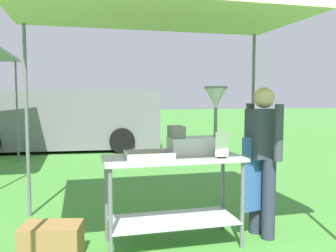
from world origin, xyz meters
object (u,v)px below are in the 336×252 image
object	(u,v)px
stall_canopy	(170,10)
donut_fryer	(200,131)
donut_cart	(173,181)
van_grey	(60,119)
supply_crate	(52,242)
donut_tray	(149,157)
vendor	(263,154)
menu_sign	(222,147)

from	to	relation	value
stall_canopy	donut_fryer	size ratio (longest dim) A/B	4.62
donut_cart	donut_fryer	xyz separation A→B (m)	(0.31, 0.09, 0.49)
donut_cart	van_grey	size ratio (longest dim) A/B	0.25
supply_crate	stall_canopy	bearing A→B (deg)	6.93
donut_tray	donut_fryer	size ratio (longest dim) A/B	0.65
vendor	donut_tray	bearing A→B (deg)	-177.10
menu_sign	supply_crate	size ratio (longest dim) A/B	0.43
donut_cart	vendor	size ratio (longest dim) A/B	0.87
supply_crate	van_grey	size ratio (longest dim) A/B	0.11
stall_canopy	supply_crate	world-z (taller)	stall_canopy
stall_canopy	vendor	world-z (taller)	stall_canopy
menu_sign	vendor	size ratio (longest dim) A/B	0.16
stall_canopy	donut_fryer	bearing A→B (deg)	-1.25
donut_tray	donut_fryer	bearing A→B (deg)	15.87
donut_cart	van_grey	world-z (taller)	van_grey
donut_cart	vendor	bearing A→B (deg)	-0.43
van_grey	vendor	bearing A→B (deg)	-71.39
donut_tray	van_grey	world-z (taller)	van_grey
donut_cart	donut_tray	bearing A→B (deg)	-164.46
donut_fryer	vendor	distance (m)	0.73
donut_cart	donut_fryer	bearing A→B (deg)	16.13
menu_sign	supply_crate	bearing A→B (deg)	174.30
donut_tray	donut_cart	bearing A→B (deg)	15.54
donut_tray	stall_canopy	bearing A→B (deg)	33.54
donut_fryer	menu_sign	bearing A→B (deg)	-66.87
donut_cart	menu_sign	size ratio (longest dim) A/B	5.39
donut_fryer	menu_sign	world-z (taller)	donut_fryer
vendor	supply_crate	size ratio (longest dim) A/B	2.70
stall_canopy	supply_crate	bearing A→B (deg)	-173.07
menu_sign	donut_cart	bearing A→B (deg)	154.86
donut_fryer	donut_cart	bearing A→B (deg)	-163.87
supply_crate	donut_tray	bearing A→B (deg)	-1.56
donut_tray	vendor	world-z (taller)	vendor
donut_fryer	supply_crate	xyz separation A→B (m)	(-1.49, -0.14, -0.99)
donut_cart	vendor	xyz separation A→B (m)	(0.99, -0.01, 0.24)
donut_tray	vendor	size ratio (longest dim) A/B	0.29
van_grey	stall_canopy	bearing A→B (deg)	-78.58
donut_tray	menu_sign	distance (m)	0.71
donut_cart	menu_sign	xyz separation A→B (m)	(0.44, -0.21, 0.36)
donut_fryer	van_grey	bearing A→B (deg)	103.82
donut_tray	donut_fryer	distance (m)	0.63
donut_cart	supply_crate	size ratio (longest dim) A/B	2.34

